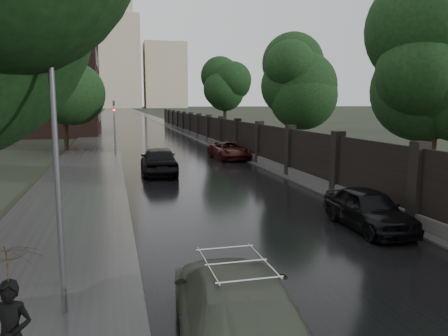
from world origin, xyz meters
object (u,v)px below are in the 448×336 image
Objects in this scene: tree_left_far at (63,84)px; tree_right_c at (225,92)px; tree_right_a at (437,74)px; car_right_far at (229,150)px; volga_sedan at (236,307)px; lamp_post at (57,174)px; car_right_near at (368,209)px; traffic_light at (114,124)px; hatchback_left at (159,160)px; tree_right_b at (291,86)px; pedestrian_umbrella at (7,277)px.

tree_left_far reaches higher than tree_right_c.
car_right_far is at bearing 106.24° from tree_right_a.
tree_right_a is 13.68m from volga_sedan.
volga_sedan is at bearing -30.31° from lamp_post.
tree_right_a reaches higher than car_right_far.
car_right_near is at bearing -94.16° from car_right_far.
tree_right_c is 19.26m from traffic_light.
car_right_near is at bearing -97.27° from tree_right_c.
traffic_light is at bearing -78.69° from volga_sedan.
tree_right_c is at bearing 72.94° from car_right_far.
traffic_light is 25.20m from volga_sedan.
tree_left_far reaches higher than hatchback_left.
car_right_far is (5.95, 22.61, -0.08)m from volga_sedan.
volga_sedan reaches higher than car_right_near.
tree_right_a is at bearing -90.00° from tree_right_b.
lamp_post is at bearing -122.18° from tree_right_b.
volga_sedan is at bearing -79.96° from tree_left_far.
tree_left_far is at bearing 95.21° from lamp_post.
hatchback_left is (5.91, -12.89, -4.46)m from tree_left_far.
traffic_light is 0.85× the size of volga_sedan.
hatchback_left is at bearing -138.30° from car_right_far.
traffic_light is at bearing 101.43° from pedestrian_umbrella.
car_right_near is at bearing 23.68° from lamp_post.
tree_right_b is 1.48× the size of volga_sedan.
lamp_post is 1.12× the size of hatchback_left.
tree_right_a is 6.79m from car_right_near.
hatchback_left is (0.58, 17.21, 0.09)m from volga_sedan.
traffic_light is at bearing 87.32° from lamp_post.
hatchback_left is (-9.59, -22.89, -4.17)m from tree_right_c.
lamp_post is 1.16× the size of car_right_far.
tree_right_a is 32.00m from tree_right_c.
tree_right_a is 1.00× the size of tree_right_b.
pedestrian_umbrella is (-13.30, -22.60, -3.23)m from tree_right_b.
tree_right_c is at bearing 32.83° from tree_left_far.
tree_left_far is 3.16× the size of pedestrian_umbrella.
pedestrian_umbrella is (2.20, -30.60, -3.53)m from tree_left_far.
pedestrian_umbrella is at bearing -85.90° from tree_left_far.
tree_right_a is at bearing 47.68° from pedestrian_umbrella.
tree_right_c is 35.33m from car_right_near.
tree_left_far is at bearing 115.14° from car_right_near.
hatchback_left is (2.21, -7.88, -1.62)m from traffic_light.
car_right_near is at bearing -65.95° from tree_left_far.
volga_sedan is (2.73, -1.59, -1.99)m from lamp_post.
pedestrian_umbrella is at bearing 79.75° from hatchback_left.
tree_right_c reaches higher than car_right_far.
lamp_post is 23.52m from traffic_light.
tree_right_a is 1.37× the size of lamp_post.
tree_left_far is 6.84m from traffic_light.
tree_right_c is 1.37× the size of lamp_post.
tree_right_a and tree_right_c have the same top height.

